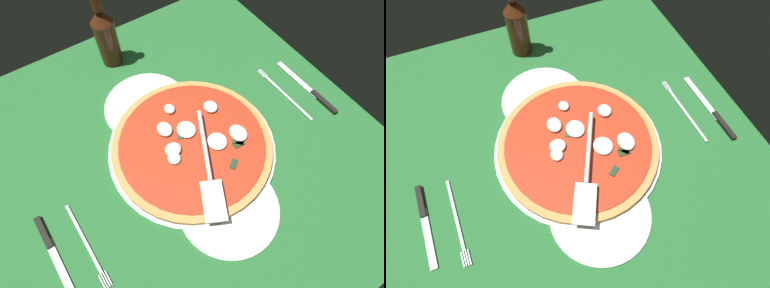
# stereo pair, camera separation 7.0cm
# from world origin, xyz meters

# --- Properties ---
(ground_plane) EXTENTS (0.91, 0.91, 0.01)m
(ground_plane) POSITION_xyz_m (0.00, 0.00, -0.00)
(ground_plane) COLOR #22602B
(pizza_pan) EXTENTS (0.39, 0.39, 0.01)m
(pizza_pan) POSITION_xyz_m (0.01, 0.03, 0.01)
(pizza_pan) COLOR silver
(pizza_pan) RESTS_ON ground_plane
(dinner_plate_left) EXTENTS (0.21, 0.21, 0.01)m
(dinner_plate_left) POSITION_xyz_m (-0.15, 0.01, 0.01)
(dinner_plate_left) COLOR white
(dinner_plate_left) RESTS_ON ground_plane
(dinner_plate_right) EXTENTS (0.21, 0.21, 0.01)m
(dinner_plate_right) POSITION_xyz_m (0.18, 0.02, 0.01)
(dinner_plate_right) COLOR white
(dinner_plate_right) RESTS_ON ground_plane
(pizza) EXTENTS (0.37, 0.37, 0.03)m
(pizza) POSITION_xyz_m (0.01, 0.04, 0.02)
(pizza) COLOR #C18A46
(pizza) RESTS_ON pizza_pan
(pizza_server) EXTENTS (0.24, 0.14, 0.01)m
(pizza_server) POSITION_xyz_m (0.09, 0.03, 0.04)
(pizza_server) COLOR silver
(pizza_server) RESTS_ON pizza
(place_setting_near) EXTENTS (0.21, 0.14, 0.01)m
(place_setting_near) POSITION_xyz_m (0.06, -0.29, 0.00)
(place_setting_near) COLOR white
(place_setting_near) RESTS_ON ground_plane
(place_setting_far) EXTENTS (0.22, 0.14, 0.01)m
(place_setting_far) POSITION_xyz_m (0.03, 0.35, 0.00)
(place_setting_far) COLOR white
(place_setting_far) RESTS_ON ground_plane
(beer_bottle) EXTENTS (0.06, 0.06, 0.23)m
(beer_bottle) POSITION_xyz_m (-0.34, 0.01, 0.09)
(beer_bottle) COLOR #3E1C0D
(beer_bottle) RESTS_ON ground_plane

